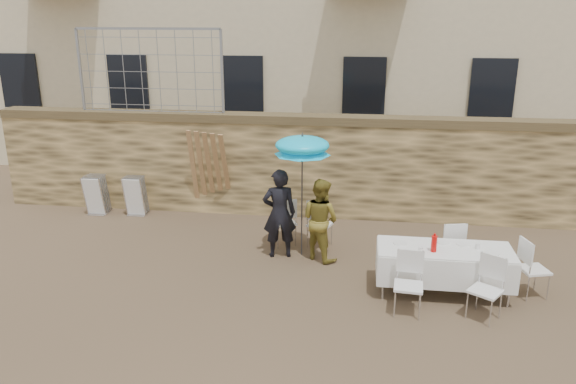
# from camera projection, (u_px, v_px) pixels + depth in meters

# --- Properties ---
(ground) EXTENTS (80.00, 80.00, 0.00)m
(ground) POSITION_uv_depth(u_px,v_px,m) (239.00, 331.00, 7.97)
(ground) COLOR brown
(ground) RESTS_ON ground
(stone_wall) EXTENTS (13.00, 0.50, 2.20)m
(stone_wall) POSITION_uv_depth(u_px,v_px,m) (287.00, 166.00, 12.36)
(stone_wall) COLOR olive
(stone_wall) RESTS_ON ground
(chain_link_fence) EXTENTS (3.20, 0.06, 1.80)m
(chain_link_fence) POSITION_uv_depth(u_px,v_px,m) (150.00, 72.00, 12.14)
(chain_link_fence) COLOR gray
(chain_link_fence) RESTS_ON stone_wall
(man_suit) EXTENTS (0.68, 0.53, 1.67)m
(man_suit) POSITION_uv_depth(u_px,v_px,m) (279.00, 213.00, 10.20)
(man_suit) COLOR black
(man_suit) RESTS_ON ground
(woman_dress) EXTENTS (0.93, 0.90, 1.52)m
(woman_dress) POSITION_uv_depth(u_px,v_px,m) (320.00, 219.00, 10.13)
(woman_dress) COLOR #AF9835
(woman_dress) RESTS_ON ground
(umbrella) EXTENTS (1.01, 1.01, 2.15)m
(umbrella) POSITION_uv_depth(u_px,v_px,m) (302.00, 149.00, 9.88)
(umbrella) COLOR #3F3F44
(umbrella) RESTS_ON ground
(couple_chair_left) EXTENTS (0.65, 0.65, 0.96)m
(couple_chair_left) POSITION_uv_depth(u_px,v_px,m) (284.00, 221.00, 10.83)
(couple_chair_left) COLOR white
(couple_chair_left) RESTS_ON ground
(couple_chair_right) EXTENTS (0.61, 0.61, 0.96)m
(couple_chair_right) POSITION_uv_depth(u_px,v_px,m) (320.00, 223.00, 10.74)
(couple_chair_right) COLOR white
(couple_chair_right) RESTS_ON ground
(banquet_table) EXTENTS (2.10, 0.85, 0.78)m
(banquet_table) POSITION_uv_depth(u_px,v_px,m) (445.00, 251.00, 8.85)
(banquet_table) COLOR white
(banquet_table) RESTS_ON ground
(soda_bottle) EXTENTS (0.09, 0.09, 0.26)m
(soda_bottle) POSITION_uv_depth(u_px,v_px,m) (434.00, 244.00, 8.69)
(soda_bottle) COLOR red
(soda_bottle) RESTS_ON banquet_table
(table_chair_front_left) EXTENTS (0.52, 0.52, 0.96)m
(table_chair_front_left) POSITION_uv_depth(u_px,v_px,m) (409.00, 285.00, 8.30)
(table_chair_front_left) COLOR white
(table_chair_front_left) RESTS_ON ground
(table_chair_front_right) EXTENTS (0.67, 0.67, 0.96)m
(table_chair_front_right) POSITION_uv_depth(u_px,v_px,m) (485.00, 289.00, 8.16)
(table_chair_front_right) COLOR white
(table_chair_front_right) RESTS_ON ground
(table_chair_back) EXTENTS (0.57, 0.57, 0.96)m
(table_chair_back) POSITION_uv_depth(u_px,v_px,m) (450.00, 246.00, 9.66)
(table_chair_back) COLOR white
(table_chair_back) RESTS_ON ground
(table_chair_side) EXTENTS (0.59, 0.59, 0.96)m
(table_chair_side) POSITION_uv_depth(u_px,v_px,m) (534.00, 268.00, 8.84)
(table_chair_side) COLOR white
(table_chair_side) RESTS_ON ground
(chair_stack_left) EXTENTS (0.46, 0.47, 0.92)m
(chair_stack_left) POSITION_uv_depth(u_px,v_px,m) (100.00, 192.00, 12.65)
(chair_stack_left) COLOR white
(chair_stack_left) RESTS_ON ground
(chair_stack_right) EXTENTS (0.46, 0.40, 0.92)m
(chair_stack_right) POSITION_uv_depth(u_px,v_px,m) (138.00, 194.00, 12.54)
(chair_stack_right) COLOR white
(chair_stack_right) RESTS_ON ground
(wood_planks) EXTENTS (0.70, 0.20, 2.00)m
(wood_planks) POSITION_uv_depth(u_px,v_px,m) (207.00, 172.00, 12.23)
(wood_planks) COLOR #A37749
(wood_planks) RESTS_ON ground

